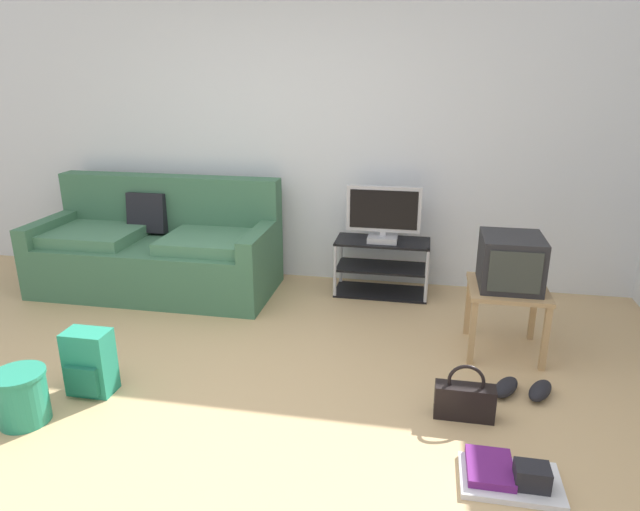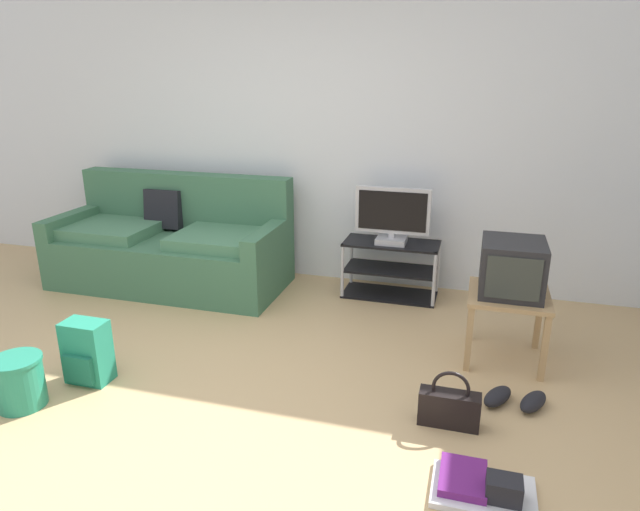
{
  "view_description": "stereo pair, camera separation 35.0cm",
  "coord_description": "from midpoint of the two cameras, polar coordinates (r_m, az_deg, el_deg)",
  "views": [
    {
      "loc": [
        1.16,
        -2.53,
        1.89
      ],
      "look_at": [
        0.45,
        1.21,
        0.62
      ],
      "focal_mm": 31.18,
      "sensor_mm": 36.0,
      "label": 1
    },
    {
      "loc": [
        1.5,
        -2.44,
        1.89
      ],
      "look_at": [
        0.45,
        1.21,
        0.62
      ],
      "focal_mm": 31.18,
      "sensor_mm": 36.0,
      "label": 2
    }
  ],
  "objects": [
    {
      "name": "crt_tv",
      "position": [
        3.91,
        21.57,
        -1.18
      ],
      "size": [
        0.4,
        0.44,
        0.36
      ],
      "color": "#232326",
      "rests_on": "side_table"
    },
    {
      "name": "handbag",
      "position": [
        3.31,
        16.2,
        -14.76
      ],
      "size": [
        0.34,
        0.11,
        0.34
      ],
      "rotation": [
        0.0,
        0.0,
        0.32
      ],
      "color": "black",
      "rests_on": "ground_plane"
    },
    {
      "name": "floor_tray",
      "position": [
        2.95,
        19.86,
        -21.57
      ],
      "size": [
        0.48,
        0.33,
        0.14
      ],
      "color": "silver",
      "rests_on": "ground_plane"
    },
    {
      "name": "wall_back",
      "position": [
        5.14,
        1.02,
        12.43
      ],
      "size": [
        9.0,
        0.1,
        2.7
      ],
      "primitive_type": "cube",
      "color": "silver",
      "rests_on": "ground_plane"
    },
    {
      "name": "tv_stand",
      "position": [
        4.9,
        9.29,
        -1.43
      ],
      "size": [
        0.81,
        0.38,
        0.49
      ],
      "color": "black",
      "rests_on": "ground_plane"
    },
    {
      "name": "flat_tv",
      "position": [
        4.73,
        9.56,
        3.97
      ],
      "size": [
        0.63,
        0.22,
        0.48
      ],
      "color": "#B2B2B7",
      "rests_on": "tv_stand"
    },
    {
      "name": "sneakers_pair",
      "position": [
        3.63,
        22.11,
        -13.56
      ],
      "size": [
        0.42,
        0.27,
        0.09
      ],
      "color": "black",
      "rests_on": "ground_plane"
    },
    {
      "name": "cleaning_bucket",
      "position": [
        3.69,
        -26.11,
        -11.51
      ],
      "size": [
        0.29,
        0.29,
        0.31
      ],
      "color": "#238466",
      "rests_on": "ground_plane"
    },
    {
      "name": "ground_plane",
      "position": [
        3.4,
        -10.42,
        -15.84
      ],
      "size": [
        9.0,
        9.8,
        0.02
      ],
      "primitive_type": "cube",
      "color": "tan"
    },
    {
      "name": "couch",
      "position": [
        5.24,
        -13.08,
        0.9
      ],
      "size": [
        2.1,
        0.92,
        0.98
      ],
      "color": "#3D6B4C",
      "rests_on": "ground_plane"
    },
    {
      "name": "side_table",
      "position": [
        3.98,
        21.15,
        -4.73
      ],
      "size": [
        0.52,
        0.52,
        0.48
      ],
      "color": "tan",
      "rests_on": "ground_plane"
    },
    {
      "name": "backpack",
      "position": [
        3.78,
        -20.34,
        -9.35
      ],
      "size": [
        0.27,
        0.24,
        0.41
      ],
      "rotation": [
        0.0,
        0.0,
        -0.07
      ],
      "color": "#238466",
      "rests_on": "ground_plane"
    }
  ]
}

